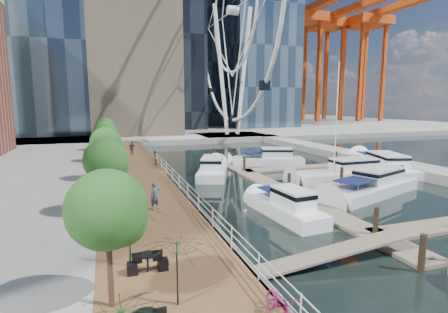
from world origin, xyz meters
TOP-DOWN VIEW (x-y plane):
  - ground at (0.00, 0.00)m, footprint 520.00×520.00m
  - boardwalk at (-9.00, 15.00)m, footprint 6.00×60.00m
  - seawall at (-6.00, 15.00)m, footprint 0.25×60.00m
  - land_far at (0.00, 102.00)m, footprint 200.00×114.00m
  - breakwater at (20.00, 20.00)m, footprint 4.00×60.00m
  - pier at (14.00, 52.00)m, footprint 14.00×12.00m
  - railing at (-6.10, 15.00)m, footprint 0.10×60.00m
  - floating_docks at (7.97, 9.98)m, footprint 16.00×34.00m
  - ferris_wheel at (14.00, 52.00)m, footprint 5.80×45.60m
  - port_cranes at (67.67, 95.67)m, footprint 40.00×52.00m
  - street_trees at (-11.40, 14.00)m, footprint 2.60×42.60m
  - cafe_tables at (-10.40, -2.00)m, footprint 2.50×13.70m
  - yacht_foreground at (9.43, 5.75)m, footprint 11.99×6.83m
  - bicycle at (-6.50, -8.46)m, footprint 0.77×1.90m
  - pedestrian_near at (-8.61, 4.09)m, footprint 0.74×0.59m
  - pedestrian_mid at (-6.50, 19.92)m, footprint 0.79×0.92m
  - pedestrian_far at (-8.24, 28.69)m, footprint 1.10×0.83m
  - moored_yachts at (9.86, 10.89)m, footprint 25.64×34.64m
  - cafe_seating at (-10.46, -6.54)m, footprint 4.94×10.28m

SIDE VIEW (x-z plane):
  - ground at x=0.00m, z-range 0.00..0.00m
  - yacht_foreground at x=9.43m, z-range -1.07..1.07m
  - moored_yachts at x=9.86m, z-range -5.75..5.75m
  - floating_docks at x=7.97m, z-range -0.81..1.79m
  - boardwalk at x=-9.00m, z-range 0.00..1.00m
  - seawall at x=-6.00m, z-range 0.00..1.00m
  - land_far at x=0.00m, z-range 0.00..1.00m
  - breakwater at x=20.00m, z-range 0.00..1.00m
  - pier at x=14.00m, z-range 0.00..1.00m
  - cafe_tables at x=-10.40m, z-range 1.00..1.74m
  - bicycle at x=-6.50m, z-range 1.00..1.98m
  - railing at x=-6.10m, z-range 1.00..2.05m
  - pedestrian_mid at x=-6.50m, z-range 1.00..2.64m
  - pedestrian_far at x=-8.24m, z-range 1.00..2.74m
  - pedestrian_near at x=-8.61m, z-range 1.00..2.76m
  - cafe_seating at x=-10.46m, z-range 0.93..3.56m
  - street_trees at x=-11.40m, z-range 1.99..6.59m
  - port_cranes at x=67.67m, z-range 1.00..39.00m
  - ferris_wheel at x=14.00m, z-range 2.02..49.82m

